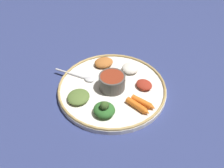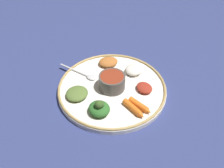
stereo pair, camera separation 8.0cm
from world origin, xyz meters
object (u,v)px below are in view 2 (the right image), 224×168
Objects in this scene: spoon at (83,74)px; carrot_outer at (140,106)px; center_bowl at (112,81)px; greens_pile at (99,108)px; carrot_near_spoon at (134,109)px.

spoon is 0.23m from carrot_outer.
greens_pile reaches higher than center_bowl.
greens_pile is at bearing -97.82° from carrot_near_spoon.
carrot_outer is at bearing 87.39° from greens_pile.
center_bowl is 1.11× the size of carrot_outer.
greens_pile reaches higher than spoon.
carrot_near_spoon is (0.11, 0.04, -0.02)m from center_bowl.
center_bowl is 0.12m from carrot_near_spoon.
carrot_outer is at bearing 38.90° from spoon.
spoon is at bearing -146.57° from carrot_near_spoon.
spoon is 1.44× the size of carrot_near_spoon.
center_bowl is at bearing 149.44° from greens_pile.
carrot_near_spoon is 0.02m from carrot_outer.
center_bowl is 0.12m from spoon.
carrot_near_spoon is at bearing 20.90° from center_bowl.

